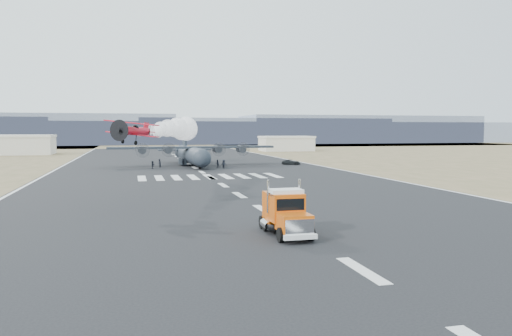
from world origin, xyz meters
name	(u,v)px	position (x,y,z in m)	size (l,w,h in m)	color
ground	(299,231)	(0.00, 0.00, 0.00)	(500.00, 500.00, 0.00)	black
scrub_far	(158,145)	(0.00, 230.00, 0.00)	(500.00, 80.00, 0.00)	brown
runway_markings	(202,172)	(0.00, 60.00, 0.01)	(60.00, 260.00, 0.01)	silver
ridge_seg_c	(37,129)	(-65.00, 260.00, 8.50)	(150.00, 50.00, 17.00)	slate
ridge_seg_d	(156,133)	(0.00, 260.00, 6.50)	(150.00, 50.00, 13.00)	slate
ridge_seg_e	(262,131)	(65.00, 260.00, 7.50)	(150.00, 50.00, 15.00)	slate
ridge_seg_f	(359,129)	(130.00, 260.00, 8.50)	(150.00, 50.00, 17.00)	slate
ridge_seg_g	(446,132)	(195.00, 260.00, 6.50)	(150.00, 50.00, 13.00)	slate
hangar_left	(16,145)	(-52.00, 145.00, 3.41)	(24.50, 14.50, 6.70)	beige
hangar_right	(286,143)	(46.00, 150.00, 3.01)	(20.50, 12.50, 5.90)	beige
semi_truck	(285,212)	(-1.46, -0.88, 1.85)	(2.84, 8.36, 3.76)	black
aerobatic_biplane	(133,130)	(-13.38, 17.24, 8.49)	(6.46, 6.02, 2.72)	red
smoke_trail	(181,129)	(-5.79, 42.67, 8.72)	(10.96, 31.11, 4.06)	white
transport_aircraft	(191,153)	(0.15, 79.66, 2.90)	(39.00, 32.12, 11.27)	#202630
support_vehicle	(291,162)	(23.97, 75.79, 0.63)	(2.10, 4.56, 1.27)	black
crew_a	(223,164)	(6.41, 71.41, 0.78)	(0.57, 0.47, 1.57)	black
crew_b	(159,163)	(-7.63, 75.11, 0.92)	(0.89, 0.55, 1.84)	black
crew_c	(224,164)	(6.08, 69.02, 0.95)	(1.22, 0.57, 1.89)	black
crew_d	(184,163)	(-2.01, 76.72, 0.84)	(0.99, 0.51, 1.68)	black
crew_e	(202,165)	(1.28, 69.91, 0.84)	(0.82, 0.50, 1.68)	black
crew_f	(153,165)	(-9.26, 71.96, 0.84)	(1.56, 0.51, 1.68)	black
crew_g	(205,163)	(2.61, 74.61, 0.83)	(0.60, 0.50, 1.66)	black
crew_h	(217,164)	(5.02, 71.26, 0.90)	(0.87, 0.54, 1.79)	black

